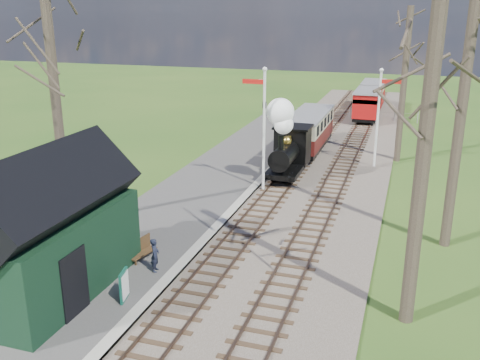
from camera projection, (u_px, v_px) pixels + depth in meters
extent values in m
ellipsoid|color=#385B23|center=(183.00, 176.00, 78.58)|extent=(57.60, 36.00, 16.20)
ellipsoid|color=#385B23|center=(431.00, 212.00, 73.83)|extent=(70.40, 44.00, 19.80)
ellipsoid|color=#385B23|center=(310.00, 178.00, 83.14)|extent=(64.00, 40.00, 18.00)
cube|color=brown|center=(322.00, 163.00, 31.91)|extent=(8.00, 60.00, 0.10)
cube|color=brown|center=(293.00, 159.00, 32.41)|extent=(0.07, 60.00, 0.12)
cube|color=brown|center=(309.00, 160.00, 32.12)|extent=(0.07, 60.00, 0.12)
cube|color=#38281C|center=(301.00, 160.00, 32.28)|extent=(1.60, 60.00, 0.09)
cube|color=brown|center=(336.00, 162.00, 31.65)|extent=(0.07, 60.00, 0.12)
cube|color=brown|center=(353.00, 164.00, 31.35)|extent=(0.07, 60.00, 0.12)
cube|color=#38281C|center=(344.00, 164.00, 31.51)|extent=(1.60, 60.00, 0.09)
cube|color=#474442|center=(197.00, 196.00, 26.06)|extent=(5.00, 44.00, 0.20)
cube|color=#B2AD9E|center=(242.00, 201.00, 25.38)|extent=(0.40, 44.00, 0.21)
cube|color=black|center=(51.00, 253.00, 16.81)|extent=(3.00, 6.00, 2.60)
cube|color=black|center=(45.00, 198.00, 16.25)|extent=(3.25, 6.30, 3.25)
cube|color=black|center=(75.00, 284.00, 15.55)|extent=(0.06, 1.20, 2.00)
cylinder|color=silver|center=(264.00, 133.00, 26.16)|extent=(0.14, 0.14, 6.00)
sphere|color=silver|center=(265.00, 69.00, 25.21)|extent=(0.24, 0.24, 0.24)
cube|color=#B7140F|center=(254.00, 82.00, 25.55)|extent=(1.10, 0.08, 0.22)
cube|color=black|center=(264.00, 105.00, 25.73)|extent=(0.18, 0.06, 0.30)
cylinder|color=silver|center=(377.00, 121.00, 30.20)|extent=(0.14, 0.14, 5.50)
sphere|color=silver|center=(382.00, 70.00, 29.32)|extent=(0.24, 0.24, 0.24)
cube|color=#B7140F|center=(391.00, 82.00, 29.35)|extent=(1.10, 0.08, 0.22)
cube|color=black|center=(379.00, 101.00, 29.85)|extent=(0.18, 0.06, 0.30)
cylinder|color=#382D23|center=(55.00, 98.00, 20.99)|extent=(0.41, 0.41, 11.00)
cylinder|color=#382D23|center=(427.00, 122.00, 14.07)|extent=(0.42, 0.42, 12.00)
cylinder|color=#382D23|center=(460.00, 119.00, 19.43)|extent=(0.40, 0.40, 10.00)
cylinder|color=#382D23|center=(404.00, 86.00, 31.12)|extent=(0.39, 0.39, 9.00)
cube|color=slate|center=(339.00, 110.00, 44.66)|extent=(12.60, 0.02, 0.01)
cube|color=slate|center=(339.00, 113.00, 44.75)|extent=(12.60, 0.02, 0.02)
cylinder|color=slate|center=(339.00, 113.00, 44.74)|extent=(0.08, 0.08, 1.00)
cube|color=black|center=(287.00, 168.00, 28.75)|extent=(1.68, 3.95, 0.25)
cylinder|color=black|center=(285.00, 155.00, 27.94)|extent=(1.09, 2.57, 1.09)
cube|color=black|center=(293.00, 145.00, 29.52)|extent=(1.78, 1.58, 1.98)
cylinder|color=black|center=(281.00, 143.00, 26.78)|extent=(0.28, 0.28, 0.79)
sphere|color=gold|center=(287.00, 141.00, 28.00)|extent=(0.51, 0.51, 0.51)
sphere|color=white|center=(283.00, 124.00, 26.46)|extent=(0.99, 0.99, 0.99)
sphere|color=white|center=(280.00, 112.00, 26.42)|extent=(1.38, 1.38, 1.38)
cylinder|color=black|center=(273.00, 176.00, 27.87)|extent=(0.10, 0.63, 0.63)
cylinder|color=black|center=(291.00, 177.00, 27.57)|extent=(0.10, 0.63, 0.63)
cube|color=black|center=(309.00, 144.00, 34.21)|extent=(1.88, 6.92, 0.30)
cube|color=#541513|center=(309.00, 135.00, 34.03)|extent=(1.98, 6.92, 0.89)
cube|color=#C4B894|center=(310.00, 121.00, 33.76)|extent=(1.98, 6.92, 0.89)
cube|color=slate|center=(310.00, 114.00, 33.61)|extent=(2.07, 7.11, 0.12)
cube|color=black|center=(366.00, 115.00, 43.52)|extent=(1.78, 4.68, 0.28)
cube|color=#9D0D0D|center=(367.00, 108.00, 43.35)|extent=(1.87, 4.68, 0.84)
cube|color=#C4B894|center=(368.00, 98.00, 43.09)|extent=(1.87, 4.68, 0.84)
cube|color=slate|center=(368.00, 92.00, 42.95)|extent=(1.96, 4.86, 0.11)
cube|color=black|center=(372.00, 104.00, 48.50)|extent=(1.78, 4.68, 0.28)
cube|color=#9D0D0D|center=(372.00, 98.00, 48.33)|extent=(1.87, 4.68, 0.84)
cube|color=#C4B894|center=(373.00, 89.00, 48.07)|extent=(1.87, 4.68, 0.84)
cube|color=slate|center=(374.00, 84.00, 47.93)|extent=(1.96, 4.86, 0.11)
cube|color=#104E3C|center=(124.00, 285.00, 16.48)|extent=(0.21, 0.68, 0.99)
cube|color=silver|center=(125.00, 285.00, 16.47)|extent=(0.13, 0.58, 0.81)
cube|color=#432D18|center=(143.00, 253.00, 19.31)|extent=(0.61, 1.32, 0.05)
cube|color=#432D18|center=(139.00, 246.00, 19.31)|extent=(0.30, 1.26, 0.55)
cube|color=#432D18|center=(139.00, 263.00, 18.81)|extent=(0.05, 0.05, 0.18)
cube|color=#432D18|center=(146.00, 249.00, 19.88)|extent=(0.05, 0.05, 0.18)
imported|color=#1A1E2F|center=(155.00, 255.00, 18.26)|extent=(0.39, 0.50, 1.20)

